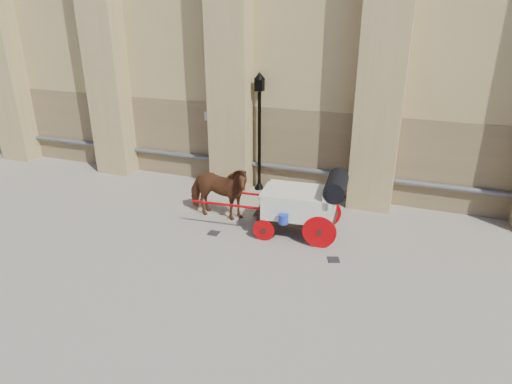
% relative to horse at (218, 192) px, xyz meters
% --- Properties ---
extents(ground, '(90.00, 90.00, 0.00)m').
position_rel_horse_xyz_m(ground, '(0.39, -1.03, -0.91)').
color(ground, gray).
rests_on(ground, ground).
extents(horse, '(1.01, 2.17, 1.82)m').
position_rel_horse_xyz_m(horse, '(0.00, 0.00, 0.00)').
color(horse, brown).
rests_on(horse, ground).
extents(carriage, '(4.54, 1.70, 1.95)m').
position_rel_horse_xyz_m(carriage, '(2.82, -0.15, 0.14)').
color(carriage, black).
rests_on(carriage, ground).
extents(street_lamp, '(0.40, 0.40, 4.22)m').
position_rel_horse_xyz_m(street_lamp, '(0.40, 2.73, 1.35)').
color(street_lamp, black).
rests_on(street_lamp, ground).
extents(drain_grate_near, '(0.32, 0.32, 0.01)m').
position_rel_horse_xyz_m(drain_grate_near, '(0.28, -1.01, -0.90)').
color(drain_grate_near, black).
rests_on(drain_grate_near, ground).
extents(drain_grate_far, '(0.41, 0.41, 0.01)m').
position_rel_horse_xyz_m(drain_grate_far, '(3.95, -1.29, -0.90)').
color(drain_grate_far, black).
rests_on(drain_grate_far, ground).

